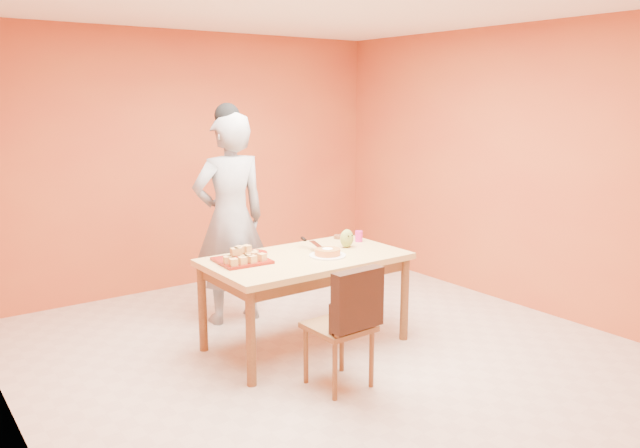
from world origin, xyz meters
TOP-DOWN VIEW (x-y plane):
  - floor at (0.00, 0.00)m, footprint 5.00×5.00m
  - ceiling at (0.00, 0.00)m, footprint 5.00×5.00m
  - wall_back at (0.00, 2.50)m, footprint 4.50×0.00m
  - wall_left at (-2.25, 0.00)m, footprint 0.00×5.00m
  - wall_right at (2.25, 0.00)m, footprint 0.00×5.00m
  - dining_table at (-0.04, 0.33)m, footprint 1.60×0.90m
  - dining_chair at (-0.27, -0.44)m, footprint 0.42×0.49m
  - pastry_pile at (-0.54, 0.47)m, footprint 0.34×0.34m
  - person at (-0.25, 1.21)m, footprint 0.72×0.49m
  - pastry_platter at (-0.54, 0.47)m, footprint 0.40×0.40m
  - red_dinner_plate at (-0.36, 0.63)m, footprint 0.27×0.27m
  - white_cake_plate at (0.10, 0.22)m, footprint 0.35×0.35m
  - sponge_cake at (0.10, 0.22)m, footprint 0.24×0.24m
  - cake_server at (0.11, 0.40)m, footprint 0.12×0.25m
  - egg_ornament at (0.42, 0.37)m, footprint 0.15×0.14m
  - magenta_glass at (0.64, 0.48)m, footprint 0.08×0.08m
  - checker_tin at (0.58, 0.68)m, footprint 0.13×0.13m

SIDE VIEW (x-z plane):
  - floor at x=0.00m, z-range 0.00..0.00m
  - dining_chair at x=-0.27m, z-range 0.02..0.91m
  - dining_table at x=-0.04m, z-range 0.29..1.05m
  - white_cake_plate at x=0.10m, z-range 0.76..0.77m
  - red_dinner_plate at x=-0.36m, z-range 0.76..0.77m
  - pastry_platter at x=-0.54m, z-range 0.76..0.78m
  - checker_tin at x=0.58m, z-range 0.76..0.79m
  - sponge_cake at x=0.10m, z-range 0.77..0.82m
  - magenta_glass at x=0.64m, z-range 0.76..0.86m
  - cake_server at x=0.11m, z-range 0.82..0.83m
  - pastry_pile at x=-0.54m, z-range 0.78..0.89m
  - egg_ornament at x=0.42m, z-range 0.76..0.92m
  - person at x=-0.25m, z-range 0.00..1.89m
  - wall_back at x=0.00m, z-range -0.90..3.60m
  - wall_left at x=-2.25m, z-range -1.15..3.85m
  - wall_right at x=2.25m, z-range -1.15..3.85m
  - ceiling at x=0.00m, z-range 2.70..2.70m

